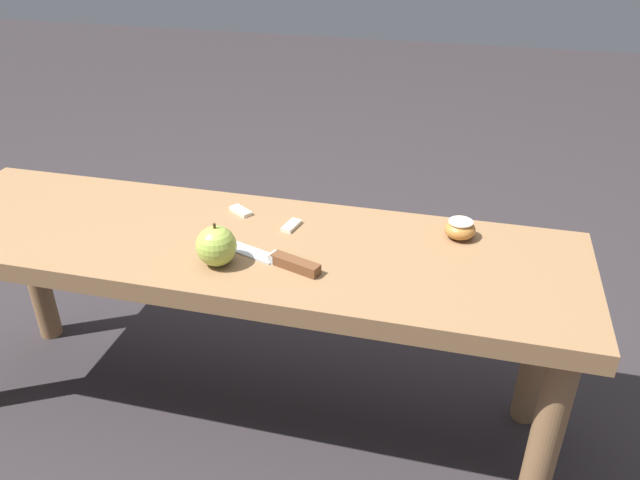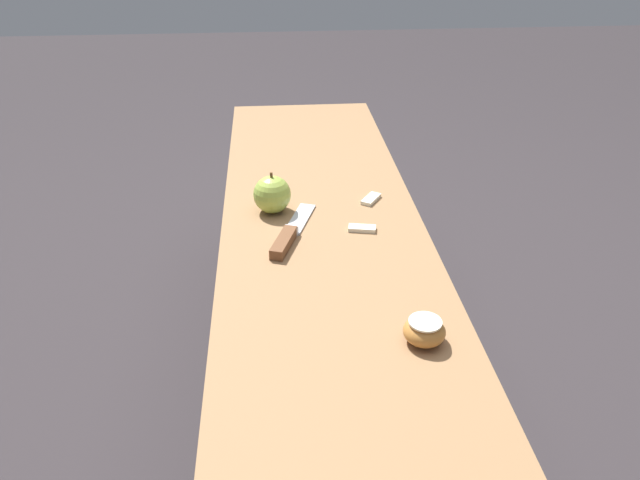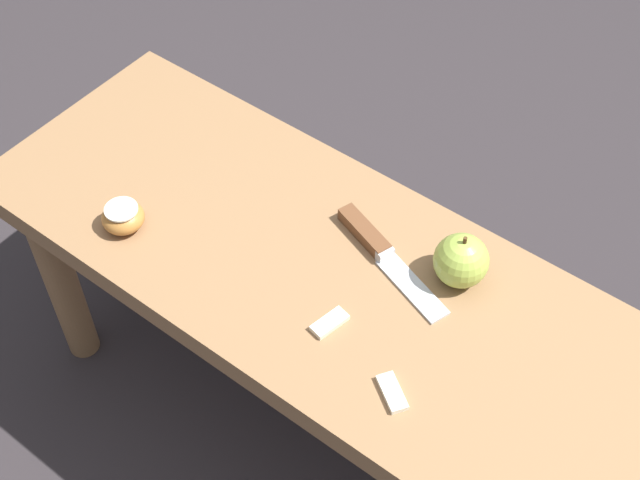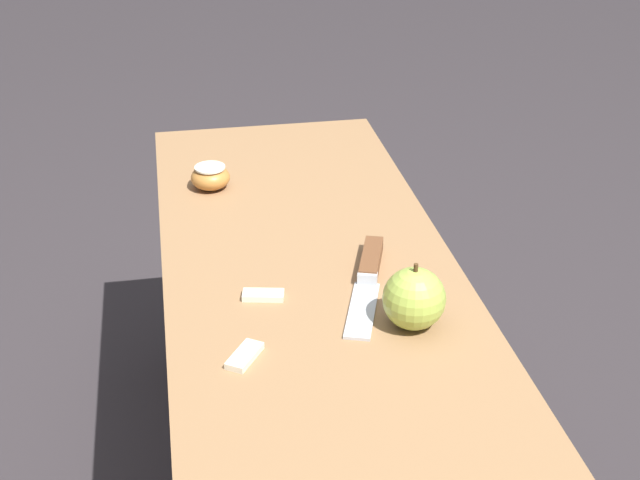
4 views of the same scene
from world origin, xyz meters
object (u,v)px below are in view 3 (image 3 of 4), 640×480
(knife, at_px, (377,246))
(apple_whole, at_px, (462,261))
(apple_cut, at_px, (123,217))
(wooden_bench, at_px, (415,352))

(knife, distance_m, apple_whole, 0.12)
(knife, height_order, apple_cut, apple_cut)
(wooden_bench, relative_size, apple_whole, 16.12)
(knife, bearing_deg, apple_cut, -130.99)
(apple_cut, bearing_deg, knife, -149.70)
(knife, relative_size, apple_whole, 2.58)
(knife, xyz_separation_m, apple_cut, (0.31, 0.18, 0.01))
(wooden_bench, bearing_deg, apple_cut, 14.78)
(apple_cut, bearing_deg, wooden_bench, -165.22)
(wooden_bench, xyz_separation_m, knife, (0.12, -0.07, 0.07))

